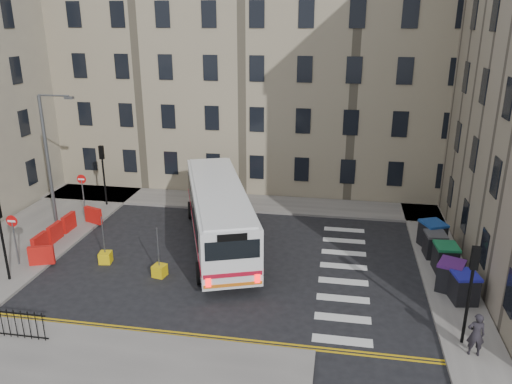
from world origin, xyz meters
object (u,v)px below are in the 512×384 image
(wheelie_bin_a, at_px, (464,287))
(wheelie_bin_c, at_px, (445,258))
(wheelie_bin_b, at_px, (450,276))
(wheelie_bin_e, at_px, (432,234))
(pedestrian, at_px, (476,334))
(bollard_chevron, at_px, (160,271))
(streetlamp, at_px, (48,162))
(bollard_yellow, at_px, (106,257))
(wheelie_bin_d, at_px, (435,245))
(bus, at_px, (218,212))

(wheelie_bin_a, relative_size, wheelie_bin_c, 1.01)
(wheelie_bin_b, bearing_deg, wheelie_bin_e, 113.44)
(pedestrian, relative_size, bollard_chevron, 2.92)
(wheelie_bin_c, height_order, pedestrian, pedestrian)
(wheelie_bin_e, height_order, pedestrian, pedestrian)
(streetlamp, bearing_deg, wheelie_bin_c, -3.74)
(bollard_yellow, height_order, bollard_chevron, same)
(wheelie_bin_d, xyz_separation_m, wheelie_bin_e, (0.05, 1.21, 0.07))
(wheelie_bin_a, distance_m, wheelie_bin_b, 1.04)
(wheelie_bin_b, relative_size, wheelie_bin_e, 0.95)
(wheelie_bin_a, height_order, wheelie_bin_e, wheelie_bin_e)
(bus, height_order, bollard_yellow, bus)
(streetlamp, height_order, bus, streetlamp)
(bus, relative_size, wheelie_bin_e, 7.49)
(wheelie_bin_a, distance_m, wheelie_bin_e, 5.66)
(bollard_yellow, bearing_deg, pedestrian, -15.96)
(wheelie_bin_b, bearing_deg, wheelie_bin_c, 109.03)
(wheelie_bin_b, relative_size, bollard_yellow, 2.63)
(streetlamp, relative_size, wheelie_bin_d, 6.16)
(wheelie_bin_d, xyz_separation_m, pedestrian, (0.14, -8.35, 0.21))
(wheelie_bin_d, distance_m, bollard_yellow, 17.35)
(bus, distance_m, wheelie_bin_e, 11.88)
(wheelie_bin_c, relative_size, wheelie_bin_e, 0.83)
(streetlamp, distance_m, pedestrian, 23.58)
(bollard_chevron, bearing_deg, wheelie_bin_e, 21.98)
(wheelie_bin_c, height_order, wheelie_bin_e, wheelie_bin_e)
(wheelie_bin_e, relative_size, bollard_chevron, 2.77)
(wheelie_bin_b, bearing_deg, pedestrian, -67.89)
(streetlamp, xyz_separation_m, wheelie_bin_d, (21.70, 0.13, -3.52))
(wheelie_bin_e, bearing_deg, wheelie_bin_c, -109.51)
(wheelie_bin_b, bearing_deg, wheelie_bin_a, -45.30)
(wheelie_bin_c, distance_m, pedestrian, 6.78)
(streetlamp, relative_size, pedestrian, 4.64)
(pedestrian, xyz_separation_m, bollard_yellow, (-17.15, 4.90, -0.73))
(wheelie_bin_d, height_order, pedestrian, pedestrian)
(wheelie_bin_c, bearing_deg, pedestrian, -95.32)
(wheelie_bin_a, distance_m, bollard_chevron, 14.26)
(wheelie_bin_d, relative_size, bollard_chevron, 2.20)
(wheelie_bin_a, bearing_deg, wheelie_bin_e, 84.97)
(streetlamp, relative_size, bollard_chevron, 13.57)
(wheelie_bin_a, height_order, wheelie_bin_c, wheelie_bin_c)
(bus, bearing_deg, bollard_chevron, -135.20)
(wheelie_bin_e, xyz_separation_m, pedestrian, (0.09, -9.56, 0.14))
(wheelie_bin_d, relative_size, pedestrian, 0.75)
(streetlamp, xyz_separation_m, bus, (10.00, 0.01, -2.41))
(wheelie_bin_a, distance_m, bollard_yellow, 17.59)
(wheelie_bin_d, bearing_deg, wheelie_bin_e, 82.58)
(bus, height_order, wheelie_bin_d, bus)
(streetlamp, bearing_deg, wheelie_bin_a, -10.92)
(wheelie_bin_c, relative_size, wheelie_bin_d, 1.05)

